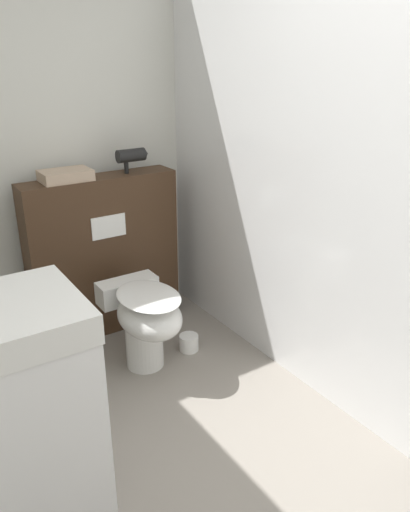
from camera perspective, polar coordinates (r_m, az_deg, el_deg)
name	(u,v)px	position (r m, az deg, el deg)	size (l,w,h in m)	color
wall_back	(111,134)	(3.35, -10.66, 13.59)	(8.00, 0.06, 2.50)	silver
partition_panel	(104,255)	(3.28, -11.42, 0.06)	(0.97, 0.22, 1.03)	#3D2819
shower_glass	(274,188)	(2.75, 7.93, 7.72)	(0.04, 2.07, 2.11)	silver
toilet	(145,318)	(2.89, -6.83, -7.05)	(0.36, 0.58, 0.50)	white
sink_vanity	(9,415)	(2.11, -21.51, -16.59)	(0.62, 0.51, 1.06)	white
hair_drier	(132,156)	(3.19, -8.32, 11.27)	(0.21, 0.08, 0.15)	black
folded_towel	(66,175)	(3.06, -15.64, 8.86)	(0.29, 0.20, 0.06)	tan
spare_toilet_roll	(189,343)	(3.16, -1.86, -9.87)	(0.12, 0.12, 0.10)	white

